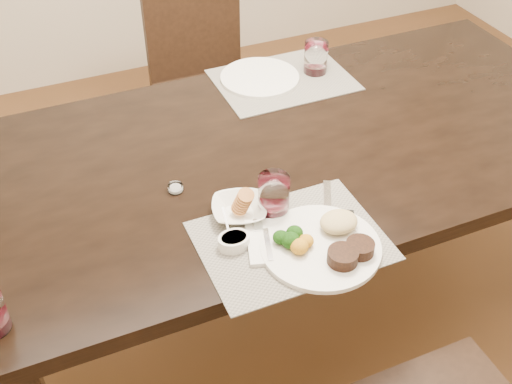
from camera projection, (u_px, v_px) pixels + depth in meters
name	position (u px, v px, depth m)	size (l,w,h in m)	color
ground_plane	(293.00, 302.00, 2.43)	(4.50, 4.50, 0.00)	#4A2E17
dining_table	(301.00, 162.00, 2.01)	(2.00, 1.00, 0.75)	black
chair_far	(203.00, 72.00, 2.77)	(0.42, 0.42, 0.90)	black
placemat_near	(291.00, 241.00, 1.61)	(0.46, 0.34, 0.00)	slate
placemat_far	(283.00, 80.00, 2.23)	(0.46, 0.34, 0.00)	slate
dinner_plate	(326.00, 243.00, 1.58)	(0.30, 0.30, 0.05)	silver
napkin_fork	(265.00, 242.00, 1.60)	(0.13, 0.18, 0.02)	white
steak_knife	(345.00, 219.00, 1.67)	(0.09, 0.25, 0.01)	silver
cracker_bowl	(239.00, 209.00, 1.67)	(0.18, 0.18, 0.06)	silver
sauce_ramekin	(234.00, 241.00, 1.59)	(0.08, 0.12, 0.06)	silver
wine_glass_near	(274.00, 197.00, 1.66)	(0.08, 0.08, 0.11)	white
far_plate	(260.00, 77.00, 2.23)	(0.27, 0.27, 0.01)	silver
wine_glass_far	(316.00, 59.00, 2.24)	(0.08, 0.08, 0.11)	white
salt_cellar	(176.00, 188.00, 1.76)	(0.04, 0.04, 0.02)	white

